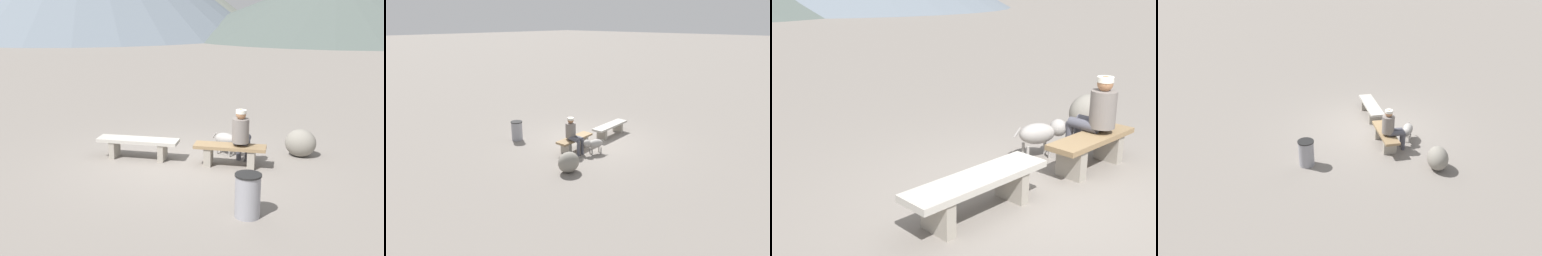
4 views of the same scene
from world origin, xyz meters
The scene contains 8 objects.
ground centered at (0.00, 0.00, -0.03)m, with size 210.00×210.00×0.06m, color gray.
bench_left centered at (-1.01, 0.12, 0.33)m, with size 1.87×0.56×0.46m.
bench_right centered at (1.09, 0.15, 0.32)m, with size 1.56×0.52×0.47m.
seated_person centered at (1.31, 0.26, 0.74)m, with size 0.36×0.69×1.26m.
dog centered at (0.92, 0.88, 0.38)m, with size 0.78×0.51×0.56m.
trash_bin centered at (1.84, -2.21, 0.37)m, with size 0.44×0.44×0.74m.
boulder centered at (2.52, 1.24, 0.32)m, with size 0.55×0.70×0.64m, color gray.
distant_peak_1 centered at (3.95, 47.94, 3.56)m, with size 37.59×37.59×7.12m, color #4C5651.
Camera 1 is at (2.83, -9.15, 3.34)m, focal length 43.13 mm.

